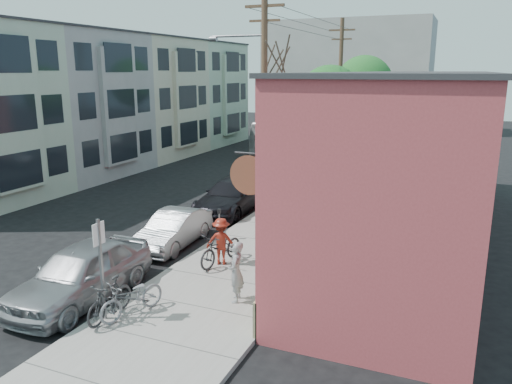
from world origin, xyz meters
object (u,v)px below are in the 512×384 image
at_px(tree_bare, 274,145).
at_px(patron_green, 313,232).
at_px(tree_leafy_far, 364,85).
at_px(parked_bike_a, 110,299).
at_px(car_0, 81,273).
at_px(car_2, 232,196).
at_px(patio_chair_b, 278,274).
at_px(car_3, 278,172).
at_px(parked_bike_b, 132,297).
at_px(utility_pole_near, 263,99).
at_px(patron_grey, 236,272).
at_px(patio_chair_a, 293,259).
at_px(car_1, 174,229).
at_px(cyclist, 221,241).
at_px(sign_post, 101,260).
at_px(parking_meter_far, 285,180).
at_px(bus, 286,132).
at_px(parking_meter_near, 219,219).
at_px(tree_leafy_mid, 330,99).

height_order(tree_bare, patron_green, tree_bare).
relative_size(tree_leafy_far, parked_bike_a, 4.22).
relative_size(car_0, car_2, 0.93).
bearing_deg(patio_chair_b, car_3, 105.98).
relative_size(tree_bare, parked_bike_b, 3.17).
xyz_separation_m(utility_pole_near, patron_grey, (2.78, -8.91, -4.36)).
distance_m(patio_chair_a, car_1, 5.25).
xyz_separation_m(patio_chair_b, cyclist, (-2.47, 1.04, 0.38)).
xyz_separation_m(sign_post, parking_meter_far, (-0.10, 14.70, -0.85)).
xyz_separation_m(utility_pole_near, car_3, (-1.59, 6.39, -4.65)).
bearing_deg(parked_bike_a, cyclist, 77.46).
xyz_separation_m(car_1, bus, (-3.87, 24.09, 0.87)).
height_order(cyclist, car_2, cyclist).
height_order(parked_bike_a, car_1, car_1).
relative_size(parking_meter_far, patron_green, 0.65).
height_order(parking_meter_far, parked_bike_a, parking_meter_far).
bearing_deg(patron_grey, tree_bare, 176.99).
bearing_deg(parked_bike_a, sign_post, -148.45).
bearing_deg(car_3, tree_bare, -72.82).
distance_m(parking_meter_near, parked_bike_a, 6.96).
bearing_deg(parking_meter_far, utility_pole_near, -87.67).
bearing_deg(parked_bike_b, parking_meter_far, 110.90).
relative_size(tree_bare, car_2, 1.17).
height_order(tree_bare, tree_leafy_far, tree_leafy_far).
distance_m(parking_meter_far, bus, 16.28).
bearing_deg(utility_pole_near, cyclist, -80.40).
distance_m(tree_leafy_far, patio_chair_b, 29.41).
distance_m(parking_meter_far, tree_leafy_mid, 7.88).
xyz_separation_m(parking_meter_near, parked_bike_b, (0.69, -6.59, -0.31)).
bearing_deg(patron_grey, sign_post, -67.78).
distance_m(car_2, bus, 19.21).
relative_size(tree_leafy_far, car_3, 1.42).
bearing_deg(patron_grey, car_1, -147.27).
height_order(parked_bike_a, car_2, car_2).
xyz_separation_m(tree_leafy_mid, car_2, (-2.02, -10.23, -4.14)).
height_order(cyclist, parked_bike_a, cyclist).
xyz_separation_m(tree_leafy_far, patio_chair_a, (3.17, -27.45, -4.90)).
bearing_deg(tree_leafy_far, car_3, -97.66).
bearing_deg(car_1, patio_chair_a, -13.16).
distance_m(cyclist, car_0, 4.69).
relative_size(parked_bike_a, parked_bike_b, 0.92).
bearing_deg(patron_green, tree_leafy_mid, -148.30).
relative_size(parking_meter_far, car_3, 0.23).
distance_m(tree_leafy_far, car_2, 21.85).
distance_m(tree_bare, bus, 19.49).
bearing_deg(car_3, utility_pole_near, -77.10).
distance_m(parking_meter_near, tree_bare, 5.14).
bearing_deg(parked_bike_a, parked_bike_b, 38.04).
height_order(tree_leafy_far, cyclist, tree_leafy_far).
bearing_deg(parking_meter_near, tree_bare, 83.10).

